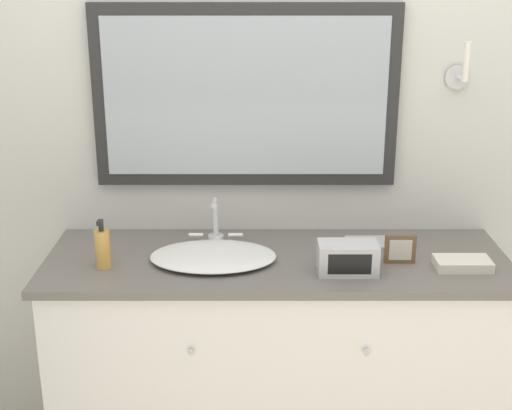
{
  "coord_description": "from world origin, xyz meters",
  "views": [
    {
      "loc": [
        -0.08,
        -2.08,
        1.91
      ],
      "look_at": [
        -0.07,
        0.29,
        1.1
      ],
      "focal_mm": 50.0,
      "sensor_mm": 36.0,
      "label": 1
    }
  ],
  "objects": [
    {
      "name": "sink_basin",
      "position": [
        -0.23,
        0.27,
        0.92
      ],
      "size": [
        0.45,
        0.36,
        0.18
      ],
      "color": "white",
      "rests_on": "vanity_counter"
    },
    {
      "name": "vanity_counter",
      "position": [
        0.0,
        0.29,
        0.45
      ],
      "size": [
        1.67,
        0.58,
        0.9
      ],
      "color": "white",
      "rests_on": "ground_plane"
    },
    {
      "name": "wall_back",
      "position": [
        -0.0,
        0.61,
        1.28
      ],
      "size": [
        8.0,
        0.18,
        2.55
      ],
      "color": "silver",
      "rests_on": "ground_plane"
    },
    {
      "name": "picture_frame",
      "position": [
        0.43,
        0.24,
        0.96
      ],
      "size": [
        0.11,
        0.01,
        0.1
      ],
      "color": "brown",
      "rests_on": "vanity_counter"
    },
    {
      "name": "hand_towel_near_sink",
      "position": [
        0.64,
        0.2,
        0.92
      ],
      "size": [
        0.19,
        0.11,
        0.03
      ],
      "color": "silver",
      "rests_on": "vanity_counter"
    },
    {
      "name": "metal_tray",
      "position": [
        0.36,
        0.43,
        0.91
      ],
      "size": [
        0.19,
        0.12,
        0.01
      ],
      "color": "#ADADB2",
      "rests_on": "vanity_counter"
    },
    {
      "name": "soap_bottle",
      "position": [
        -0.61,
        0.21,
        0.98
      ],
      "size": [
        0.05,
        0.05,
        0.18
      ],
      "color": "gold",
      "rests_on": "vanity_counter"
    },
    {
      "name": "appliance_box",
      "position": [
        0.24,
        0.16,
        0.96
      ],
      "size": [
        0.2,
        0.11,
        0.11
      ],
      "color": "#BCBCC1",
      "rests_on": "vanity_counter"
    }
  ]
}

